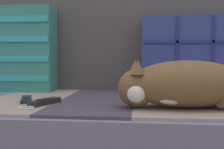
{
  "coord_description": "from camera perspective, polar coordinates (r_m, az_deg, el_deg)",
  "views": [
    {
      "loc": [
        0.18,
        -1.01,
        0.58
      ],
      "look_at": [
        0.06,
        0.06,
        0.53
      ],
      "focal_mm": 45.0,
      "sensor_mm": 36.0,
      "label": 1
    }
  ],
  "objects": [
    {
      "name": "couch",
      "position": [
        1.22,
        -2.33,
        -14.79
      ],
      "size": [
        2.16,
        0.83,
        0.43
      ],
      "color": "brown",
      "rests_on": "ground_plane"
    },
    {
      "name": "sofa_backrest",
      "position": [
        1.5,
        -0.34,
        7.06
      ],
      "size": [
        2.11,
        0.14,
        0.52
      ],
      "color": "#474242",
      "rests_on": "couch"
    },
    {
      "name": "throw_pillow_quilted",
      "position": [
        1.36,
        16.02,
        3.8
      ],
      "size": [
        0.47,
        0.14,
        0.36
      ],
      "color": "navy",
      "rests_on": "couch"
    },
    {
      "name": "throw_pillow_striped",
      "position": [
        1.49,
        -19.13,
        4.88
      ],
      "size": [
        0.4,
        0.14,
        0.42
      ],
      "color": "#337A70",
      "rests_on": "couch"
    },
    {
      "name": "sleeping_cat",
      "position": [
        0.94,
        13.76,
        -2.05
      ],
      "size": [
        0.47,
        0.26,
        0.16
      ],
      "color": "brown",
      "rests_on": "couch"
    },
    {
      "name": "game_remote_near",
      "position": [
        1.01,
        -13.76,
        -5.49
      ],
      "size": [
        0.1,
        0.19,
        0.02
      ],
      "color": "black",
      "rests_on": "couch"
    },
    {
      "name": "game_remote_far",
      "position": [
        1.07,
        -17.02,
        -5.06
      ],
      "size": [
        0.11,
        0.19,
        0.02
      ],
      "color": "black",
      "rests_on": "couch"
    }
  ]
}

